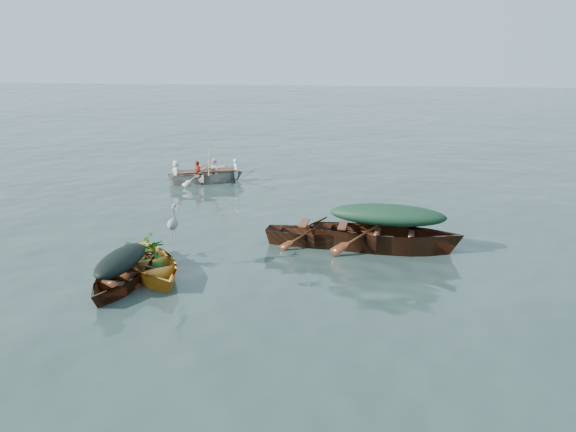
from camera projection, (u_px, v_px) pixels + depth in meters
The scene contains 13 objects.
ground at pixel (231, 266), 12.99m from camera, with size 140.00×140.00×0.00m, color #2F413A.
yellow_dinghy at pixel (152, 275), 12.47m from camera, with size 1.47×3.40×0.93m, color orange.
dark_covered_boat at pixel (123, 286), 11.88m from camera, with size 1.28×3.44×0.84m, color #502A12.
green_tarp_boat at pixel (386, 250), 14.02m from camera, with size 1.61×5.17×1.26m, color #522413.
open_wooden_boat at pixel (323, 245), 14.36m from camera, with size 1.27×4.08×0.93m, color #4F2613.
rowed_boat at pixel (207, 183), 21.15m from camera, with size 1.19×3.96×0.93m, color beige.
dark_tarp_cover at pixel (121, 258), 11.70m from camera, with size 0.70×1.89×0.40m, color black.
green_tarp_cover at pixel (387, 216), 13.77m from camera, with size 0.89×2.85×0.52m, color #153520.
thwart_benches at pixel (323, 227), 14.22m from camera, with size 0.76×2.04×0.04m, color #522613, non-canonical shape.
heron at pixel (173, 231), 12.50m from camera, with size 0.28×0.40×0.92m, color gray, non-canonical shape.
dinghy_weeds at pixel (144, 235), 12.73m from camera, with size 0.70×0.90×0.60m, color #1F6219.
rowers at pixel (206, 161), 20.91m from camera, with size 1.07×2.77×0.76m, color white.
oars at pixel (206, 170), 21.01m from camera, with size 2.60×0.60×0.06m, color olive, non-canonical shape.
Camera 1 is at (3.12, -11.79, 4.78)m, focal length 35.00 mm.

